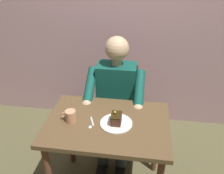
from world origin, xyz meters
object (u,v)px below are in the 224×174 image
(coffee_cup, at_px, (70,116))
(cake_slice, at_px, (116,119))
(seated_person, at_px, (115,100))
(dessert_spoon, at_px, (91,124))
(dining_table, at_px, (108,133))
(chair, at_px, (117,104))

(coffee_cup, bearing_deg, cake_slice, -177.89)
(seated_person, distance_m, cake_slice, 0.50)
(cake_slice, height_order, dessert_spoon, cake_slice)
(seated_person, distance_m, dessert_spoon, 0.54)
(cake_slice, bearing_deg, dining_table, -10.93)
(coffee_cup, bearing_deg, dessert_spoon, 170.75)
(dining_table, distance_m, cake_slice, 0.17)
(coffee_cup, xyz_separation_m, dessert_spoon, (-0.16, 0.03, -0.04))
(chair, xyz_separation_m, coffee_cup, (0.28, 0.66, 0.30))
(seated_person, xyz_separation_m, cake_slice, (-0.07, 0.48, 0.14))
(cake_slice, bearing_deg, seated_person, -81.83)
(dessert_spoon, bearing_deg, coffee_cup, -9.25)
(cake_slice, xyz_separation_m, coffee_cup, (0.35, 0.01, -0.00))
(dining_table, xyz_separation_m, coffee_cup, (0.28, 0.03, 0.15))
(dessert_spoon, bearing_deg, seated_person, -102.49)
(dessert_spoon, bearing_deg, cake_slice, -167.83)
(seated_person, xyz_separation_m, coffee_cup, (0.28, 0.49, 0.14))
(chair, distance_m, dessert_spoon, 0.74)
(seated_person, bearing_deg, dessert_spoon, 77.51)
(dining_table, height_order, chair, chair)
(dining_table, xyz_separation_m, dessert_spoon, (0.11, 0.05, 0.11))
(dining_table, height_order, dessert_spoon, dessert_spoon)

